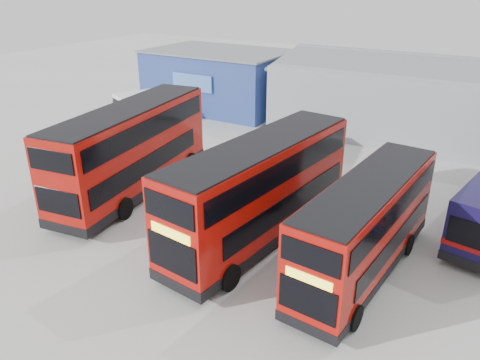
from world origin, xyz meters
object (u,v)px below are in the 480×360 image
double_decker_right (366,229)px  panel_van (148,104)px  office_block (219,79)px  double_decker_centre (260,192)px  double_decker_left (132,151)px

double_decker_right → panel_van: 25.73m
office_block → panel_van: 7.21m
panel_van → double_decker_right: bearing=-4.8°
office_block → double_decker_centre: office_block is taller
office_block → double_decker_left: office_block is taller
double_decker_centre → panel_van: double_decker_centre is taller
office_block → panel_van: size_ratio=2.16×
panel_van → double_decker_left: bearing=-27.3°
double_decker_right → office_block: bearing=140.3°
double_decker_left → panel_van: bearing=-60.2°
double_decker_centre → double_decker_left: bearing=-179.6°
double_decker_right → panel_van: (-22.39, 12.66, -0.75)m
double_decker_centre → double_decker_right: double_decker_centre is taller
double_decker_left → office_block: bearing=-79.5°
double_decker_left → double_decker_centre: 8.53m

